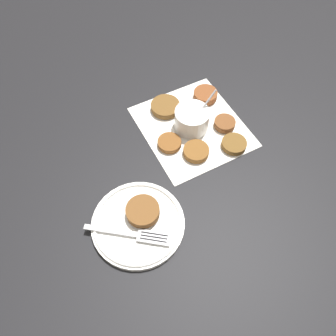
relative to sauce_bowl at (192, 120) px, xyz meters
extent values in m
plane|color=black|center=(0.00, 0.01, -0.03)|extent=(4.00, 4.00, 0.00)
cube|color=white|center=(0.00, 0.00, -0.03)|extent=(0.33, 0.31, 0.00)
cylinder|color=white|center=(0.00, 0.00, 0.00)|extent=(0.09, 0.09, 0.06)
cylinder|color=#B23D23|center=(0.00, 0.00, -0.01)|extent=(0.08, 0.08, 0.03)
cone|color=white|center=(0.04, 0.00, 0.02)|extent=(0.02, 0.02, 0.02)
cylinder|color=silver|center=(0.01, -0.03, 0.03)|extent=(0.02, 0.07, 0.09)
cylinder|color=brown|center=(-0.09, 0.02, -0.02)|extent=(0.07, 0.07, 0.02)
cylinder|color=brown|center=(0.09, -0.08, -0.02)|extent=(0.07, 0.07, 0.02)
cylinder|color=brown|center=(0.08, 0.05, -0.02)|extent=(0.08, 0.08, 0.02)
cylinder|color=brown|center=(-0.02, -0.09, -0.02)|extent=(0.06, 0.06, 0.02)
cylinder|color=brown|center=(-0.04, 0.08, -0.02)|extent=(0.06, 0.06, 0.01)
cylinder|color=brown|center=(-0.10, -0.09, -0.02)|extent=(0.07, 0.07, 0.02)
cylinder|color=white|center=(-0.23, 0.21, -0.02)|extent=(0.21, 0.21, 0.01)
torus|color=white|center=(-0.23, 0.21, -0.02)|extent=(0.20, 0.20, 0.01)
cylinder|color=brown|center=(-0.22, 0.20, 0.00)|extent=(0.08, 0.08, 0.02)
cube|color=silver|center=(-0.24, 0.27, -0.01)|extent=(0.06, 0.11, 0.00)
cube|color=silver|center=(-0.28, 0.19, -0.01)|extent=(0.06, 0.08, 0.00)
cube|color=black|center=(-0.29, 0.19, -0.01)|extent=(0.03, 0.05, 0.00)
cube|color=black|center=(-0.28, 0.19, -0.01)|extent=(0.03, 0.05, 0.00)
cube|color=black|center=(-0.28, 0.18, -0.01)|extent=(0.03, 0.05, 0.00)
camera|label=1|loc=(-0.53, 0.23, 0.68)|focal=35.00mm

